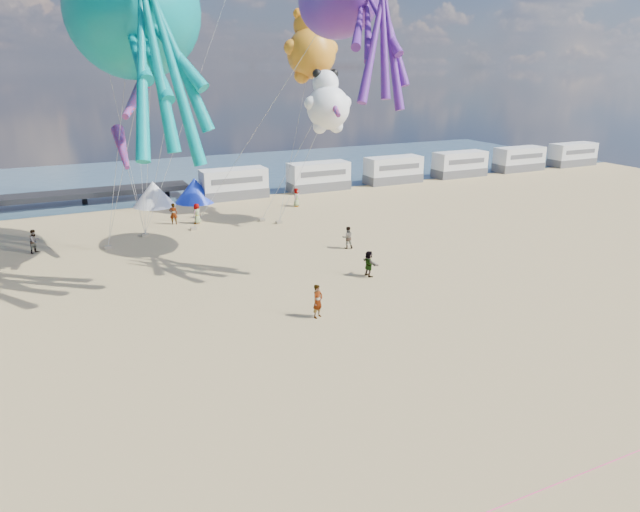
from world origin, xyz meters
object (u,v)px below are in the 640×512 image
(windsock_left, at_px, (138,93))
(sandbag_e, at_px, (145,235))
(beachgoer_5, at_px, (173,214))
(windsock_mid, at_px, (328,94))
(kite_teddy_orange, at_px, (311,53))
(motorhome_1, at_px, (319,176))
(motorhome_0, at_px, (234,184))
(kite_octopus_purple, at_px, (338,1))
(motorhome_2, at_px, (393,170))
(windsock_right, at_px, (122,148))
(standing_person, at_px, (318,301))
(sandbag_c, at_px, (279,222))
(beachgoer_7, at_px, (348,237))
(motorhome_4, at_px, (519,159))
(tent_white, at_px, (154,194))
(sandbag_d, at_px, (262,220))
(motorhome_3, at_px, (460,164))
(beachgoer_4, at_px, (369,264))
(beachgoer_6, at_px, (296,197))
(beachgoer_0, at_px, (197,214))
(kite_panda, at_px, (328,108))
(sandbag_b, at_px, (194,229))
(sandbag_a, at_px, (108,247))
(kite_octopus_teal, at_px, (132,12))
(tent_blue, at_px, (195,190))
(beachgoer_1, at_px, (35,241))
(motorhome_5, at_px, (573,154))

(windsock_left, bearing_deg, sandbag_e, 109.65)
(beachgoer_5, bearing_deg, windsock_mid, 178.40)
(beachgoer_5, height_order, sandbag_e, beachgoer_5)
(kite_teddy_orange, xyz_separation_m, windsock_mid, (0.14, -3.00, -3.17))
(motorhome_1, height_order, sandbag_e, motorhome_1)
(motorhome_0, height_order, kite_teddy_orange, kite_teddy_orange)
(beachgoer_5, bearing_deg, kite_octopus_purple, 143.43)
(motorhome_2, xyz_separation_m, windsock_right, (-31.03, -14.59, 6.03))
(motorhome_1, bearing_deg, standing_person, -115.30)
(sandbag_c, bearing_deg, beachgoer_7, -77.04)
(motorhome_2, xyz_separation_m, motorhome_4, (19.00, 0.00, 0.00))
(tent_white, bearing_deg, motorhome_0, 0.00)
(sandbag_c, relative_size, sandbag_d, 1.00)
(beachgoer_5, distance_m, beachgoer_7, 15.98)
(motorhome_2, relative_size, beachgoer_7, 3.98)
(motorhome_3, xyz_separation_m, motorhome_4, (9.50, 0.00, 0.00))
(kite_octopus_purple, xyz_separation_m, kite_teddy_orange, (3.35, 11.36, -2.81))
(beachgoer_4, xyz_separation_m, beachgoer_7, (1.55, 5.81, -0.01))
(beachgoer_6, height_order, beachgoer_7, beachgoer_6)
(beachgoer_0, distance_m, kite_panda, 14.17)
(sandbag_e, height_order, kite_panda, kite_panda)
(sandbag_b, height_order, kite_teddy_orange, kite_teddy_orange)
(beachgoer_4, distance_m, kite_octopus_purple, 16.54)
(beachgoer_5, bearing_deg, beachgoer_0, -178.40)
(standing_person, bearing_deg, sandbag_a, 90.32)
(sandbag_c, bearing_deg, tent_white, 127.05)
(standing_person, bearing_deg, motorhome_0, 54.74)
(beachgoer_0, bearing_deg, motorhome_2, 159.26)
(kite_teddy_orange, height_order, windsock_left, kite_teddy_orange)
(beachgoer_0, bearing_deg, kite_octopus_teal, 19.16)
(sandbag_b, relative_size, sandbag_d, 1.00)
(tent_blue, distance_m, windsock_mid, 17.76)
(motorhome_3, distance_m, beachgoer_0, 35.30)
(standing_person, bearing_deg, kite_octopus_purple, 31.88)
(beachgoer_1, height_order, kite_octopus_teal, kite_octopus_teal)
(beachgoer_5, xyz_separation_m, kite_octopus_teal, (-3.07, -8.55, 15.03))
(sandbag_a, bearing_deg, windsock_right, -54.54)
(beachgoer_4, bearing_deg, sandbag_d, 0.66)
(beachgoer_6, xyz_separation_m, sandbag_d, (-4.89, -3.82, -0.77))
(motorhome_3, relative_size, beachgoer_1, 3.82)
(tent_blue, relative_size, sandbag_e, 8.00)
(motorhome_4, height_order, windsock_right, windsock_right)
(motorhome_4, bearing_deg, kite_panda, -159.19)
(kite_octopus_teal, distance_m, windsock_mid, 16.62)
(sandbag_c, bearing_deg, windsock_mid, -16.09)
(motorhome_5, relative_size, beachgoer_6, 3.75)
(tent_white, distance_m, standing_person, 30.23)
(tent_blue, xyz_separation_m, sandbag_b, (-2.61, -10.11, -1.09))
(motorhome_3, distance_m, sandbag_a, 43.87)
(sandbag_b, relative_size, sandbag_c, 1.00)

